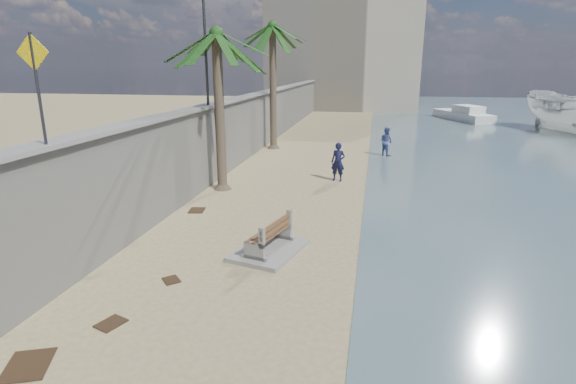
{
  "coord_description": "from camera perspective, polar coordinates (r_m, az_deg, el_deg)",
  "views": [
    {
      "loc": [
        2.27,
        -7.31,
        5.35
      ],
      "look_at": [
        -0.5,
        7.0,
        1.2
      ],
      "focal_mm": 28.0,
      "sensor_mm": 36.0,
      "label": 1
    }
  ],
  "objects": [
    {
      "name": "debris_b",
      "position": [
        10.69,
        -21.57,
        -15.25
      ],
      "size": [
        0.63,
        0.7,
        0.03
      ],
      "primitive_type": "cube",
      "rotation": [
        0.0,
        0.0,
        1.21
      ],
      "color": "#382616",
      "rests_on": "ground_plane"
    },
    {
      "name": "seawall",
      "position": [
        28.54,
        -4.36,
        8.59
      ],
      "size": [
        0.45,
        70.0,
        3.5
      ],
      "primitive_type": "cube",
      "color": "gray",
      "rests_on": "ground_plane"
    },
    {
      "name": "debris_d",
      "position": [
        12.13,
        -14.58,
        -10.76
      ],
      "size": [
        0.59,
        0.6,
        0.03
      ],
      "primitive_type": "cube",
      "rotation": [
        0.0,
        0.0,
        5.46
      ],
      "color": "#382616",
      "rests_on": "ground_plane"
    },
    {
      "name": "bench_far",
      "position": [
        13.24,
        -2.4,
        -5.9
      ],
      "size": [
        2.18,
        2.72,
        1.0
      ],
      "color": "gray",
      "rests_on": "ground_plane"
    },
    {
      "name": "debris_c",
      "position": [
        17.41,
        -11.51,
        -2.29
      ],
      "size": [
        0.67,
        0.78,
        0.03
      ],
      "primitive_type": "cube",
      "rotation": [
        0.0,
        0.0,
        1.74
      ],
      "color": "#382616",
      "rests_on": "ground_plane"
    },
    {
      "name": "palm_mid",
      "position": [
        19.53,
        -9.09,
        19.02
      ],
      "size": [
        5.0,
        5.0,
        7.46
      ],
      "color": "brown",
      "rests_on": "ground_plane"
    },
    {
      "name": "yacht_far",
      "position": [
        48.83,
        21.24,
        8.94
      ],
      "size": [
        4.99,
        8.13,
        1.5
      ],
      "primitive_type": null,
      "rotation": [
        0.0,
        0.0,
        1.95
      ],
      "color": "silver",
      "rests_on": "bay_water"
    },
    {
      "name": "end_building",
      "position": [
        59.49,
        7.15,
        17.35
      ],
      "size": [
        18.0,
        12.0,
        14.0
      ],
      "primitive_type": "cube",
      "color": "#B7AA93",
      "rests_on": "ground_plane"
    },
    {
      "name": "wall_cap",
      "position": [
        28.37,
        -4.44,
        12.2
      ],
      "size": [
        0.8,
        70.0,
        0.12
      ],
      "primitive_type": "cube",
      "color": "gray",
      "rests_on": "seawall"
    },
    {
      "name": "person_a",
      "position": [
        21.34,
        6.39,
        4.16
      ],
      "size": [
        0.83,
        0.64,
        2.1
      ],
      "primitive_type": "imported",
      "rotation": [
        0.0,
        0.0,
        -0.18
      ],
      "color": "#121433",
      "rests_on": "ground_plane"
    },
    {
      "name": "person_b",
      "position": [
        27.98,
        12.38,
        6.48
      ],
      "size": [
        1.16,
        1.15,
        1.91
      ],
      "primitive_type": "imported",
      "rotation": [
        0.0,
        0.0,
        2.39
      ],
      "color": "#495697",
      "rests_on": "ground_plane"
    },
    {
      "name": "debris_a",
      "position": [
        10.06,
        -30.13,
        -18.5
      ],
      "size": [
        1.07,
        1.17,
        0.03
      ],
      "primitive_type": "cube",
      "rotation": [
        0.0,
        0.0,
        5.1
      ],
      "color": "#382616",
      "rests_on": "ground_plane"
    },
    {
      "name": "pedestrian_sign",
      "position": [
        11.42,
        -29.38,
        12.95
      ],
      "size": [
        0.78,
        0.07,
        2.4
      ],
      "color": "#2D2D33",
      "rests_on": "wall_cap"
    },
    {
      "name": "palm_back",
      "position": [
        29.55,
        -1.98,
        20.14
      ],
      "size": [
        5.0,
        5.0,
        8.57
      ],
      "color": "brown",
      "rests_on": "ground_plane"
    },
    {
      "name": "streetlight",
      "position": [
        20.71,
        -10.51,
        19.22
      ],
      "size": [
        0.28,
        0.28,
        5.12
      ],
      "color": "#2D2D33",
      "rests_on": "wall_cap"
    },
    {
      "name": "ground_plane",
      "position": [
        9.34,
        -5.44,
        -19.13
      ],
      "size": [
        140.0,
        140.0,
        0.0
      ],
      "primitive_type": "plane",
      "color": "tan"
    },
    {
      "name": "boat_cruiser",
      "position": [
        43.15,
        32.78,
        8.77
      ],
      "size": [
        4.98,
        5.04,
        4.53
      ],
      "primitive_type": "imported",
      "rotation": [
        0.0,
        0.0,
        0.35
      ],
      "color": "silver",
      "rests_on": "bay_water"
    }
  ]
}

